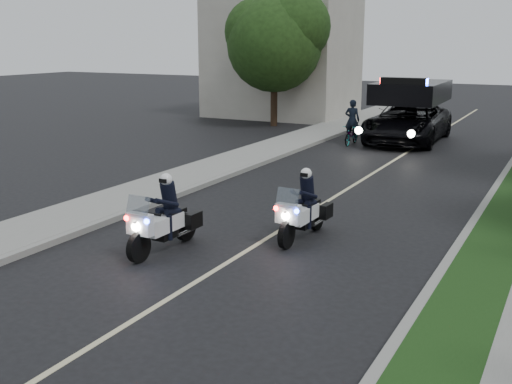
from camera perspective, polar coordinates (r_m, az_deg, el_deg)
ground at (r=11.37m, az=-8.24°, el=-9.78°), size 120.00×120.00×0.00m
curb_right at (r=19.04m, az=20.48°, el=-0.60°), size 0.20×60.00×0.15m
curb_left at (r=21.54m, az=-1.62°, el=1.87°), size 0.20×60.00×0.15m
sidewalk_left at (r=22.09m, az=-4.11°, el=2.15°), size 2.00×60.00×0.16m
building_far at (r=38.03m, az=2.43°, el=12.23°), size 8.00×6.00×7.00m
lane_marking at (r=19.92m, az=8.74°, el=0.52°), size 0.12×50.00×0.01m
police_moto_left at (r=13.93m, az=-8.33°, el=-5.29°), size 0.76×2.04×1.72m
police_moto_right at (r=14.64m, az=4.26°, el=-4.23°), size 0.75×1.97×1.66m
police_suv at (r=29.15m, az=13.58°, el=4.48°), size 3.15×6.53×3.14m
bicycle at (r=27.86m, az=8.69°, el=4.29°), size 0.63×1.66×0.86m
cyclist at (r=27.86m, az=8.69°, el=4.29°), size 0.69×0.50×1.78m
tree_left_near at (r=33.62m, az=1.64°, el=6.05°), size 6.09×6.09×8.29m
tree_left_far at (r=37.46m, az=2.31°, el=6.84°), size 6.61×6.61×9.82m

